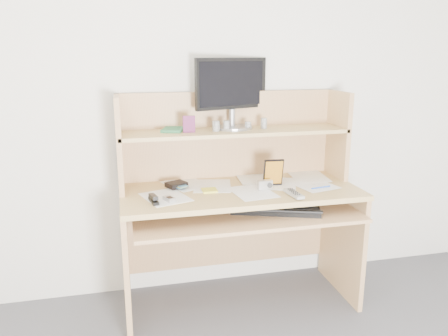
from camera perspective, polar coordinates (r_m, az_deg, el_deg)
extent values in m
cube|color=silver|center=(2.79, 0.53, 9.00)|extent=(3.60, 0.04, 2.50)
cube|color=tan|center=(2.59, 2.18, -3.09)|extent=(1.40, 0.60, 0.03)
cube|color=tan|center=(2.65, -12.65, -11.80)|extent=(0.03, 0.56, 0.72)
cube|color=tan|center=(2.97, 15.12, -8.97)|extent=(0.03, 0.56, 0.72)
cube|color=tan|center=(2.99, 0.65, -8.74)|extent=(1.34, 0.02, 0.41)
cube|color=tan|center=(2.52, 2.89, -5.96)|extent=(1.28, 0.55, 0.02)
cube|color=tan|center=(2.80, 0.67, 4.34)|extent=(1.40, 0.02, 0.55)
cube|color=tan|center=(2.58, -13.52, 3.07)|extent=(0.03, 0.30, 0.55)
cube|color=tan|center=(2.91, 14.60, 4.28)|extent=(0.03, 0.30, 0.55)
cube|color=tan|center=(2.66, 1.40, 4.78)|extent=(1.38, 0.30, 0.02)
cube|color=white|center=(2.59, 2.19, -2.71)|extent=(1.32, 0.54, 0.01)
cube|color=black|center=(2.53, 6.73, -5.36)|extent=(0.54, 0.34, 0.02)
cube|color=black|center=(2.53, 6.74, -4.99)|extent=(0.50, 0.31, 0.01)
cube|color=#979793|center=(2.49, 9.09, -3.32)|extent=(0.07, 0.17, 0.02)
cube|color=#ACABAE|center=(2.40, -7.16, -3.91)|extent=(0.07, 0.09, 0.02)
cube|color=black|center=(2.38, -9.20, -3.93)|extent=(0.05, 0.12, 0.04)
cube|color=black|center=(2.62, -6.24, -2.16)|extent=(0.14, 0.13, 0.03)
cube|color=yellow|center=(2.55, -1.91, -2.93)|extent=(0.09, 0.09, 0.01)
cube|color=#BDBDBF|center=(2.57, 5.36, -2.19)|extent=(0.09, 0.04, 0.05)
cube|color=black|center=(2.63, 6.45, -0.57)|extent=(0.12, 0.02, 0.17)
cylinder|color=blue|center=(2.65, 12.53, -2.48)|extent=(0.13, 0.03, 0.01)
cube|color=maroon|center=(2.56, -4.60, 5.73)|extent=(0.07, 0.02, 0.10)
cube|color=#34845C|center=(2.63, -6.68, 5.01)|extent=(0.16, 0.19, 0.02)
cylinder|color=black|center=(2.60, -1.05, 5.49)|extent=(0.05, 0.05, 0.06)
cylinder|color=silver|center=(2.61, 0.32, 5.54)|extent=(0.04, 0.04, 0.06)
cylinder|color=black|center=(2.66, 3.16, 5.55)|extent=(0.05, 0.05, 0.05)
cylinder|color=silver|center=(2.70, 5.23, 5.83)|extent=(0.05, 0.05, 0.06)
cylinder|color=#98999D|center=(2.70, 1.11, 5.36)|extent=(0.25, 0.25, 0.02)
cylinder|color=#98999D|center=(2.70, 1.07, 6.62)|extent=(0.04, 0.04, 0.10)
cube|color=black|center=(2.70, 0.98, 10.97)|extent=(0.48, 0.18, 0.31)
cube|color=black|center=(2.69, 1.07, 10.95)|extent=(0.43, 0.15, 0.27)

